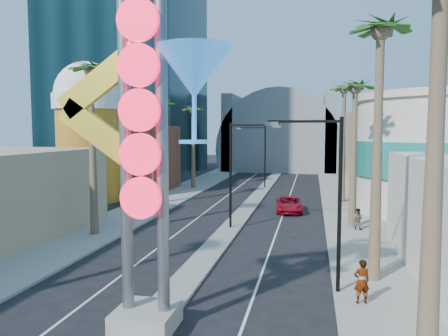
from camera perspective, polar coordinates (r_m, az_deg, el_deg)
sidewalk_west at (r=49.86m, az=-6.73°, el=-3.60°), size 5.00×100.00×0.15m
sidewalk_east at (r=47.52m, az=15.65°, el=-4.16°), size 5.00×100.00×0.15m
median at (r=50.71m, az=4.62°, el=-3.44°), size 1.60×84.00×0.15m
hotel_tower at (r=71.88m, az=-12.48°, el=18.94°), size 20.00×20.00×50.00m
brick_filler_west at (r=54.56m, az=-12.28°, el=1.20°), size 10.00×10.00×8.00m
filler_east at (r=60.71m, az=21.01°, el=2.29°), size 10.00×20.00×10.00m
beer_mug at (r=47.72m, az=-17.36°, el=5.20°), size 7.00×7.00×14.50m
canopy at (r=84.10m, az=7.42°, el=2.73°), size 22.00×16.00×22.00m
neon_sign at (r=15.66m, az=-7.76°, el=4.56°), size 6.53×2.60×12.55m
streetlight_0 at (r=32.38m, az=1.81°, el=0.43°), size 3.79×0.25×8.00m
streetlight_1 at (r=56.26m, az=4.83°, el=2.29°), size 3.79×0.25×8.00m
streetlight_2 at (r=20.00m, az=13.56°, el=-2.58°), size 3.45×0.25×8.00m
palm_1 at (r=31.79m, az=-17.00°, el=10.88°), size 2.40×2.40×12.70m
palm_2 at (r=44.48m, az=-8.27°, el=7.52°), size 2.40×2.40×11.20m
palm_3 at (r=55.91m, az=-4.08°, el=7.00°), size 2.40×2.40×11.20m
palm_4 at (r=12.57m, az=26.46°, el=18.18°), size 2.40×2.40×12.20m
palm_5 at (r=22.38m, az=19.74°, el=14.59°), size 2.40×2.40×13.20m
palm_6 at (r=34.06m, az=16.77°, el=8.96°), size 2.40×2.40×11.70m
palm_7 at (r=46.06m, az=15.42°, el=8.98°), size 2.40×2.40×12.70m
red_pickup at (r=40.39m, az=8.50°, el=-4.72°), size 2.68×5.15×1.38m
pedestrian_a at (r=19.75m, az=17.54°, el=-13.94°), size 0.78×0.62×1.87m
pedestrian_b at (r=33.75m, az=17.04°, el=-6.36°), size 0.94×0.85×1.57m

